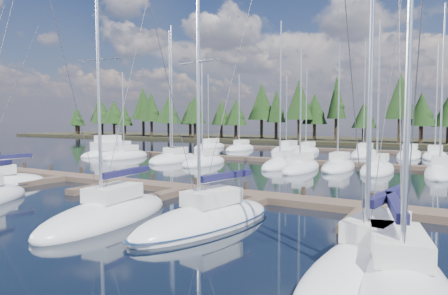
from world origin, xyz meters
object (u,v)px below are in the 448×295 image
Objects in this scene: front_sailboat_4 at (206,221)px; main_dock at (182,191)px; front_sailboat_5 at (372,259)px; front_sailboat_6 at (399,284)px; front_sailboat_3 at (108,215)px; motor_yacht_left at (111,152)px.

main_dock is at bearing 133.69° from front_sailboat_4.
front_sailboat_5 is 1.07× the size of front_sailboat_6.
front_sailboat_3 reaches higher than front_sailboat_4.
front_sailboat_6 is at bearing -58.07° from front_sailboat_5.
main_dock is 8.68m from front_sailboat_4.
front_sailboat_6 is 49.73m from motor_yacht_left.
main_dock is 3.10× the size of front_sailboat_3.
motor_yacht_left is (-27.37, 26.53, 0.23)m from front_sailboat_3.
front_sailboat_3 is 13.62m from front_sailboat_6.
front_sailboat_4 reaches higher than motor_yacht_left.
front_sailboat_5 reaches higher than main_dock.
front_sailboat_4 is (4.78, 1.53, -0.00)m from front_sailboat_3.
front_sailboat_3 is at bearing -44.11° from motor_yacht_left.
main_dock is at bearing 98.86° from front_sailboat_3.
front_sailboat_4 is at bearing -37.87° from motor_yacht_left.
front_sailboat_3 is at bearing 179.49° from front_sailboat_5.
front_sailboat_5 reaches higher than front_sailboat_6.
front_sailboat_3 is 0.92× the size of front_sailboat_6.
motor_yacht_left is (-32.15, 25.00, 0.24)m from front_sailboat_4.
front_sailboat_3 is 1.03× the size of front_sailboat_4.
main_dock is at bearing 149.91° from front_sailboat_5.
motor_yacht_left is (-39.82, 26.64, 0.21)m from front_sailboat_5.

